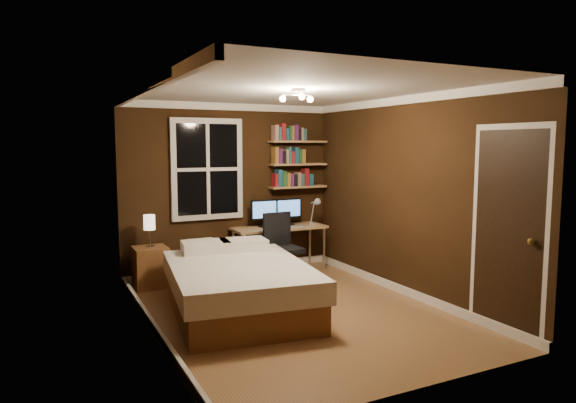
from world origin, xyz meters
name	(u,v)px	position (x,y,z in m)	size (l,w,h in m)	color
floor	(294,311)	(0.00, 0.00, 0.00)	(4.20, 4.20, 0.00)	#915C3A
wall_back	(230,189)	(0.00, 2.10, 1.25)	(3.20, 0.04, 2.50)	black
wall_left	(149,211)	(-1.60, 0.00, 1.25)	(0.04, 4.20, 2.50)	black
wall_right	(407,197)	(1.60, 0.00, 1.25)	(0.04, 4.20, 2.50)	black
ceiling	(294,90)	(0.00, 0.00, 2.50)	(3.20, 4.20, 0.02)	white
window	(207,169)	(-0.35, 2.06, 1.55)	(1.06, 0.06, 1.46)	white
door	(507,234)	(1.59, -1.55, 1.02)	(0.03, 0.82, 2.05)	black
door_knob	(531,241)	(1.55, -1.85, 1.00)	(0.06, 0.06, 0.06)	#B39542
ceiling_fixture	(298,98)	(0.00, -0.10, 2.40)	(0.44, 0.44, 0.18)	beige
bookshelf_lower	(298,187)	(1.08, 1.98, 1.25)	(0.92, 0.22, 0.03)	tan
books_row_lower	(298,179)	(1.08, 1.98, 1.38)	(0.60, 0.16, 0.23)	maroon
bookshelf_middle	(298,164)	(1.08, 1.98, 1.60)	(0.92, 0.22, 0.03)	tan
books_row_middle	(298,156)	(1.08, 1.98, 1.73)	(0.54, 0.16, 0.23)	#1A5575
bookshelf_upper	(298,142)	(1.08, 1.98, 1.95)	(0.92, 0.22, 0.03)	tan
books_row_upper	(298,133)	(1.08, 1.98, 2.08)	(0.60, 0.16, 0.23)	#275B2B
bed	(238,286)	(-0.57, 0.26, 0.30)	(1.75, 2.25, 0.70)	brown
nightstand	(151,267)	(-1.25, 1.77, 0.27)	(0.43, 0.43, 0.54)	brown
bedside_lamp	(150,231)	(-1.25, 1.77, 0.76)	(0.15, 0.15, 0.43)	white
radiator	(201,258)	(-0.49, 2.00, 0.28)	(0.37, 0.13, 0.56)	silver
desk	(279,231)	(0.68, 1.81, 0.61)	(1.42, 0.53, 0.68)	tan
monitor_left	(264,213)	(0.46, 1.88, 0.88)	(0.42, 0.12, 0.41)	black
monitor_right	(289,212)	(0.87, 1.88, 0.88)	(0.42, 0.12, 0.41)	black
desk_lamp	(315,211)	(1.24, 1.71, 0.90)	(0.14, 0.32, 0.44)	silver
office_chair	(282,257)	(0.40, 1.14, 0.37)	(0.53, 0.53, 0.97)	black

